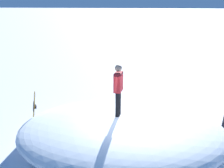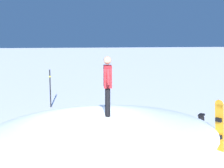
{
  "view_description": "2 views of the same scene",
  "coord_description": "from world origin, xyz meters",
  "px_view_note": "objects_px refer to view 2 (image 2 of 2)",
  "views": [
    {
      "loc": [
        0.13,
        -8.43,
        4.91
      ],
      "look_at": [
        -0.7,
        -0.14,
        2.36
      ],
      "focal_mm": 45.9,
      "sensor_mm": 36.0,
      "label": 1
    },
    {
      "loc": [
        1.09,
        8.36,
        3.29
      ],
      "look_at": [
        -0.76,
        0.02,
        1.98
      ],
      "focal_mm": 45.86,
      "sensor_mm": 36.0,
      "label": 2
    }
  ],
  "objects_px": {
    "backpack_near": "(201,120)",
    "snowboard_secondary_upright": "(219,125)",
    "snowboarder_standing": "(108,82)",
    "backpack_far": "(145,113)",
    "trail_marker_pole": "(50,88)"
  },
  "relations": [
    {
      "from": "snowboard_secondary_upright",
      "to": "backpack_far",
      "type": "height_order",
      "value": "snowboard_secondary_upright"
    },
    {
      "from": "snowboarder_standing",
      "to": "snowboard_secondary_upright",
      "type": "distance_m",
      "value": 3.53
    },
    {
      "from": "backpack_near",
      "to": "trail_marker_pole",
      "type": "xyz_separation_m",
      "value": [
        5.7,
        -4.4,
        0.75
      ]
    },
    {
      "from": "backpack_near",
      "to": "trail_marker_pole",
      "type": "bearing_deg",
      "value": -37.69
    },
    {
      "from": "trail_marker_pole",
      "to": "snowboarder_standing",
      "type": "bearing_deg",
      "value": 104.53
    },
    {
      "from": "snowboard_secondary_upright",
      "to": "backpack_near",
      "type": "xyz_separation_m",
      "value": [
        -0.89,
        -2.54,
        -0.59
      ]
    },
    {
      "from": "snowboarder_standing",
      "to": "backpack_far",
      "type": "xyz_separation_m",
      "value": [
        -2.32,
        -3.36,
        -1.91
      ]
    },
    {
      "from": "snowboarder_standing",
      "to": "backpack_far",
      "type": "bearing_deg",
      "value": -124.61
    },
    {
      "from": "backpack_far",
      "to": "trail_marker_pole",
      "type": "distance_m",
      "value": 4.92
    },
    {
      "from": "backpack_near",
      "to": "snowboard_secondary_upright",
      "type": "bearing_deg",
      "value": 70.79
    },
    {
      "from": "backpack_far",
      "to": "trail_marker_pole",
      "type": "relative_size",
      "value": 0.34
    },
    {
      "from": "snowboarder_standing",
      "to": "backpack_near",
      "type": "relative_size",
      "value": 2.97
    },
    {
      "from": "trail_marker_pole",
      "to": "backpack_far",
      "type": "bearing_deg",
      "value": 144.0
    },
    {
      "from": "snowboarder_standing",
      "to": "backpack_far",
      "type": "relative_size",
      "value": 2.71
    },
    {
      "from": "snowboarder_standing",
      "to": "backpack_near",
      "type": "height_order",
      "value": "snowboarder_standing"
    }
  ]
}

